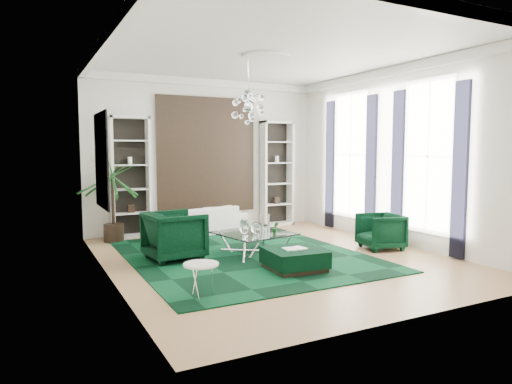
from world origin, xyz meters
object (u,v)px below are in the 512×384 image
armchair_left (175,236)px  armchair_right (381,231)px  ottoman_side (186,236)px  sofa (199,220)px  side_table (201,281)px  ottoman_front (294,260)px  palm (113,188)px  coffee_table (254,244)px

armchair_left → armchair_right: (4.03, -1.03, -0.08)m
armchair_left → ottoman_side: bearing=-32.7°
sofa → armchair_left: 2.60m
sofa → side_table: size_ratio=4.71×
armchair_right → ottoman_front: armchair_right is taller
palm → ottoman_front: bearing=-59.7°
palm → armchair_left: bearing=-72.6°
sofa → side_table: sofa is taller
ottoman_front → palm: 4.62m
side_table → palm: bearing=94.7°
armchair_right → palm: size_ratio=0.34×
side_table → palm: palm is taller
armchair_left → armchair_right: 4.16m
palm → armchair_right: bearing=-34.7°
armchair_left → side_table: bearing=166.3°
armchair_right → ottoman_side: size_ratio=0.97×
sofa → armchair_right: (2.72, -3.28, 0.03)m
sofa → coffee_table: bearing=81.3°
palm → coffee_table: bearing=-49.4°
armchair_right → coffee_table: 2.64m
ottoman_side → coffee_table: bearing=-61.5°
coffee_table → palm: (-2.19, 2.56, 0.97)m
armchair_left → coffee_table: bearing=-107.5°
armchair_left → palm: bearing=12.0°
armchair_left → armchair_right: size_ratio=1.23×
armchair_right → side_table: size_ratio=1.66×
armchair_right → palm: bearing=-111.5°
ottoman_front → ottoman_side: bearing=107.8°
sofa → ottoman_front: bearing=81.1°
ottoman_side → side_table: side_table is taller
armchair_left → ottoman_front: armchair_left is taller
coffee_table → side_table: side_table is taller
armchair_right → ottoman_side: bearing=-110.7°
sofa → armchair_left: bearing=47.1°
ottoman_side → side_table: 3.67m
side_table → palm: (-0.37, 4.53, 0.95)m
armchair_right → palm: (-4.73, 3.27, 0.82)m
coffee_table → sofa: bearing=94.1°
armchair_left → coffee_table: armchair_left is taller
sofa → armchair_left: (-1.30, -2.25, 0.12)m
palm → ottoman_side: bearing=-36.6°
ottoman_front → sofa: bearing=93.9°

